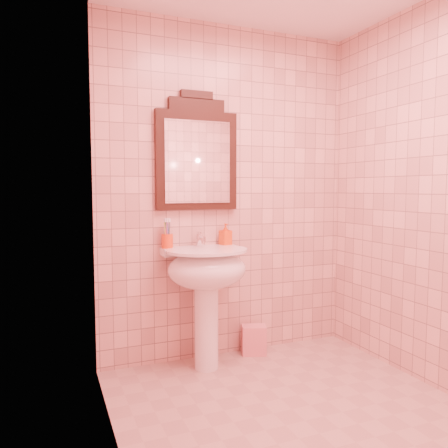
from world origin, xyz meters
name	(u,v)px	position (x,y,z in m)	size (l,w,h in m)	color
floor	(305,421)	(0.00, 0.00, 0.00)	(2.20, 2.20, 0.00)	tan
back_wall	(228,193)	(0.00, 1.10, 1.25)	(2.00, 0.02, 2.50)	beige
pedestal_sink	(207,277)	(-0.26, 0.87, 0.66)	(0.58, 0.58, 0.86)	white
faucet	(200,239)	(-0.26, 1.01, 0.92)	(0.04, 0.16, 0.11)	white
mirror	(197,155)	(-0.26, 1.07, 1.53)	(0.62, 0.06, 0.86)	black
toothbrush_cup	(167,241)	(-0.50, 1.03, 0.92)	(0.08, 0.08, 0.19)	red
soap_dispenser	(225,234)	(-0.05, 1.03, 0.94)	(0.07, 0.08, 0.16)	#DA4912
towel	(254,340)	(0.17, 0.99, 0.11)	(0.18, 0.12, 0.22)	#DF8385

